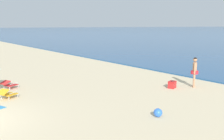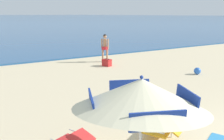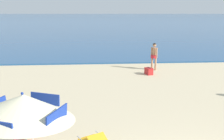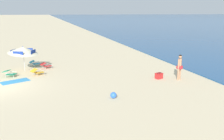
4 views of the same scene
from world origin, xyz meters
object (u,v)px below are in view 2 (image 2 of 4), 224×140
at_px(lounge_chair_facing_sea, 163,130).
at_px(person_standing_near_shore, 105,46).
at_px(beach_umbrella_striped_main, 141,94).
at_px(cooler_box, 107,63).
at_px(beach_ball, 197,71).

xyz_separation_m(lounge_chair_facing_sea, person_standing_near_shore, (3.90, 9.35, 0.73)).
bearing_deg(beach_umbrella_striped_main, cooler_box, 62.32).
bearing_deg(beach_ball, lounge_chair_facing_sea, -146.72).
bearing_deg(beach_umbrella_striped_main, beach_ball, 33.27).
distance_m(person_standing_near_shore, cooler_box, 1.56).
height_order(lounge_chair_facing_sea, cooler_box, lounge_chair_facing_sea).
height_order(beach_umbrella_striped_main, beach_ball, beach_umbrella_striped_main).
height_order(person_standing_near_shore, beach_ball, person_standing_near_shore).
relative_size(beach_umbrella_striped_main, person_standing_near_shore, 1.84).
xyz_separation_m(beach_umbrella_striped_main, beach_ball, (7.57, 4.97, -1.51)).
bearing_deg(beach_ball, person_standing_near_shore, 112.51).
height_order(cooler_box, beach_ball, cooler_box).
relative_size(beach_umbrella_striped_main, beach_ball, 9.27).
distance_m(lounge_chair_facing_sea, cooler_box, 8.79).
relative_size(beach_umbrella_striped_main, cooler_box, 5.48).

